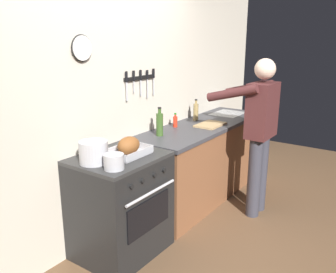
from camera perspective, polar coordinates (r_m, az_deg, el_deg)
name	(u,v)px	position (r m, az deg, el deg)	size (l,w,h in m)	color
wall_back	(104,101)	(3.33, -10.12, 5.62)	(6.00, 0.13, 2.60)	beige
counter_block	(203,160)	(4.27, 5.53, -3.70)	(2.03, 0.65, 0.90)	brown
stove	(121,205)	(3.20, -7.56, -10.77)	(0.76, 0.67, 0.90)	black
person_cook	(259,128)	(3.83, 14.26, 1.35)	(0.51, 0.63, 1.66)	#383842
roasting_pan	(129,147)	(3.02, -6.26, -1.72)	(0.35, 0.26, 0.16)	#B7B7BC
stock_pot	(94,152)	(2.87, -11.76, -2.45)	(0.23, 0.23, 0.18)	#B7B7BC
saucepan	(114,162)	(2.73, -8.60, -3.98)	(0.15, 0.15, 0.12)	#B7B7BC
cutting_board	(210,125)	(4.05, 6.76, 1.89)	(0.36, 0.24, 0.02)	tan
bottle_vinegar	(196,112)	(4.27, 4.45, 3.98)	(0.06, 0.06, 0.25)	#997F4C
bottle_olive_oil	(160,124)	(3.59, -1.34, 2.03)	(0.07, 0.07, 0.29)	#385623
bottle_hot_sauce	(175,121)	(3.95, 1.16, 2.43)	(0.05, 0.05, 0.16)	red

